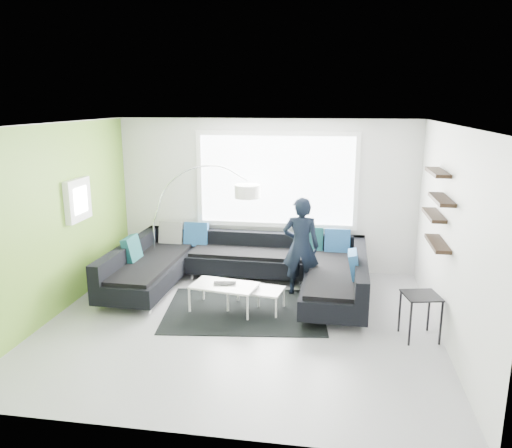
{
  "coord_description": "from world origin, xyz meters",
  "views": [
    {
      "loc": [
        1.26,
        -6.49,
        3.09
      ],
      "look_at": [
        0.08,
        0.9,
        1.25
      ],
      "focal_mm": 35.0,
      "sensor_mm": 36.0,
      "label": 1
    }
  ],
  "objects_px": {
    "arc_lamp": "(153,222)",
    "side_table": "(420,317)",
    "coffee_table": "(240,297)",
    "laptop": "(225,285)",
    "person": "(301,246)",
    "sectional_sofa": "(240,270)"
  },
  "relations": [
    {
      "from": "laptop",
      "to": "sectional_sofa",
      "type": "bearing_deg",
      "value": 75.76
    },
    {
      "from": "coffee_table",
      "to": "person",
      "type": "distance_m",
      "value": 1.32
    },
    {
      "from": "coffee_table",
      "to": "side_table",
      "type": "distance_m",
      "value": 2.59
    },
    {
      "from": "coffee_table",
      "to": "arc_lamp",
      "type": "relative_size",
      "value": 0.61
    },
    {
      "from": "sectional_sofa",
      "to": "coffee_table",
      "type": "xyz_separation_m",
      "value": [
        0.14,
        -0.7,
        -0.18
      ]
    },
    {
      "from": "coffee_table",
      "to": "laptop",
      "type": "distance_m",
      "value": 0.32
    },
    {
      "from": "laptop",
      "to": "coffee_table",
      "type": "bearing_deg",
      "value": 8.88
    },
    {
      "from": "coffee_table",
      "to": "side_table",
      "type": "relative_size",
      "value": 2.02
    },
    {
      "from": "sectional_sofa",
      "to": "laptop",
      "type": "xyz_separation_m",
      "value": [
        -0.09,
        -0.77,
        0.03
      ]
    },
    {
      "from": "arc_lamp",
      "to": "laptop",
      "type": "relative_size",
      "value": 5.63
    },
    {
      "from": "sectional_sofa",
      "to": "arc_lamp",
      "type": "relative_size",
      "value": 2.01
    },
    {
      "from": "person",
      "to": "side_table",
      "type": "bearing_deg",
      "value": 140.29
    },
    {
      "from": "side_table",
      "to": "arc_lamp",
      "type": "bearing_deg",
      "value": 158.36
    },
    {
      "from": "side_table",
      "to": "laptop",
      "type": "bearing_deg",
      "value": 170.4
    },
    {
      "from": "coffee_table",
      "to": "person",
      "type": "xyz_separation_m",
      "value": [
        0.85,
        0.81,
        0.61
      ]
    },
    {
      "from": "arc_lamp",
      "to": "side_table",
      "type": "bearing_deg",
      "value": -22.08
    },
    {
      "from": "person",
      "to": "arc_lamp",
      "type": "bearing_deg",
      "value": -9.02
    },
    {
      "from": "sectional_sofa",
      "to": "laptop",
      "type": "height_order",
      "value": "sectional_sofa"
    },
    {
      "from": "side_table",
      "to": "person",
      "type": "relative_size",
      "value": 0.38
    },
    {
      "from": "coffee_table",
      "to": "laptop",
      "type": "relative_size",
      "value": 3.43
    },
    {
      "from": "coffee_table",
      "to": "arc_lamp",
      "type": "bearing_deg",
      "value": 155.94
    },
    {
      "from": "coffee_table",
      "to": "person",
      "type": "bearing_deg",
      "value": 53.28
    }
  ]
}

